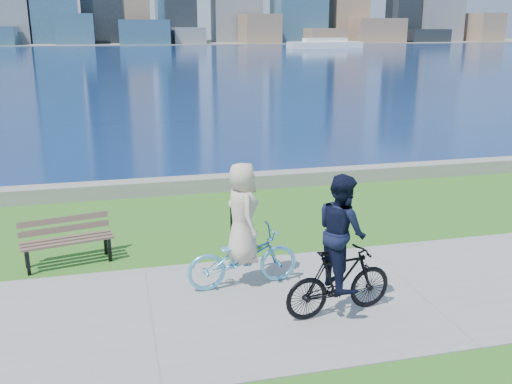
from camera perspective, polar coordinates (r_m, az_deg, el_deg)
The scene contains 10 objects.
ground at distance 9.27m, azimuth 15.41°, elevation -9.34°, with size 320.00×320.00×0.00m, color #2A671B.
concrete_path at distance 9.26m, azimuth 15.41°, elevation -9.28°, with size 80.00×3.50×0.02m, color gray.
seawall at distance 14.58m, azimuth 3.77°, elevation 1.40°, with size 90.00×0.50×0.35m, color gray.
bay_water at distance 79.44m, azimuth -10.92°, elevation 13.20°, with size 320.00×131.00×0.01m, color navy.
far_shore at distance 137.35m, azimuth -12.33°, elevation 14.34°, with size 320.00×30.00×0.12m, color gray.
ferry_far at distance 105.63m, azimuth 6.89°, elevation 14.47°, with size 13.19×3.77×1.79m.
park_bench at distance 10.22m, azimuth -18.44°, elevation -4.26°, with size 1.58×0.82×0.78m.
bollard_lamp at distance 9.88m, azimuth -2.24°, elevation -3.23°, with size 0.17×0.17×1.07m.
cyclist_woman at distance 8.74m, azimuth -1.36°, elevation -4.96°, with size 0.74×1.80×1.96m.
cyclist_man at distance 7.93m, azimuth 8.43°, elevation -6.44°, with size 0.69×1.67×2.02m.
Camera 1 is at (-4.27, -7.23, 3.92)m, focal length 40.00 mm.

